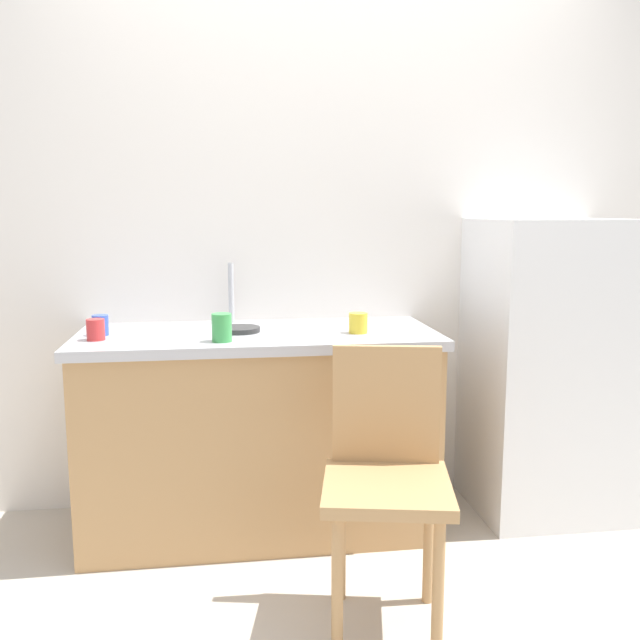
{
  "coord_description": "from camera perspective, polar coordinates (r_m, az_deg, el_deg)",
  "views": [
    {
      "loc": [
        -0.46,
        -2.13,
        1.34
      ],
      "look_at": [
        -0.07,
        0.6,
        0.89
      ],
      "focal_mm": 38.77,
      "sensor_mm": 36.0,
      "label": 1
    }
  ],
  "objects": [
    {
      "name": "hotplate",
      "position": [
        2.83,
        -6.68,
        -0.77
      ],
      "size": [
        0.17,
        0.17,
        0.02
      ],
      "primitive_type": "cylinder",
      "color": "#2D2D2D",
      "rests_on": "countertop"
    },
    {
      "name": "cup_red",
      "position": [
        2.77,
        -18.03,
        -0.76
      ],
      "size": [
        0.07,
        0.07,
        0.08
      ],
      "primitive_type": "cylinder",
      "color": "red",
      "rests_on": "countertop"
    },
    {
      "name": "chair",
      "position": [
        2.29,
        5.51,
        -12.39
      ],
      "size": [
        0.47,
        0.47,
        0.89
      ],
      "rotation": [
        0.0,
        0.0,
        -0.21
      ],
      "color": "tan",
      "rests_on": "ground_plane"
    },
    {
      "name": "cup_blue",
      "position": [
        2.86,
        -17.68,
        -0.42
      ],
      "size": [
        0.06,
        0.06,
        0.08
      ],
      "primitive_type": "cylinder",
      "color": "blue",
      "rests_on": "countertop"
    },
    {
      "name": "back_wall",
      "position": [
        3.17,
        0.18,
        7.72
      ],
      "size": [
        4.8,
        0.1,
        2.52
      ],
      "primitive_type": "cube",
      "color": "white",
      "rests_on": "ground_plane"
    },
    {
      "name": "cabinet_base",
      "position": [
        2.94,
        -5.04,
        -9.46
      ],
      "size": [
        1.41,
        0.6,
        0.8
      ],
      "primitive_type": "cube",
      "color": "tan",
      "rests_on": "ground_plane"
    },
    {
      "name": "countertop",
      "position": [
        2.83,
        -5.15,
        -1.35
      ],
      "size": [
        1.45,
        0.64,
        0.04
      ],
      "primitive_type": "cube",
      "color": "#B7B7BC",
      "rests_on": "cabinet_base"
    },
    {
      "name": "cup_green",
      "position": [
        2.63,
        -8.11,
        -0.62
      ],
      "size": [
        0.08,
        0.08,
        0.11
      ],
      "primitive_type": "cylinder",
      "color": "green",
      "rests_on": "countertop"
    },
    {
      "name": "faucet",
      "position": [
        3.06,
        -7.35,
        2.24
      ],
      "size": [
        0.02,
        0.02,
        0.26
      ],
      "primitive_type": "cylinder",
      "color": "#B7B7BC",
      "rests_on": "countertop"
    },
    {
      "name": "cup_yellow",
      "position": [
        2.79,
        3.17,
        -0.25
      ],
      "size": [
        0.08,
        0.08,
        0.08
      ],
      "primitive_type": "cylinder",
      "color": "yellow",
      "rests_on": "countertop"
    },
    {
      "name": "refrigerator",
      "position": [
        3.21,
        18.28,
        -3.71
      ],
      "size": [
        0.63,
        0.57,
        1.3
      ],
      "primitive_type": "cube",
      "color": "white",
      "rests_on": "ground_plane"
    },
    {
      "name": "ground_plane",
      "position": [
        2.56,
        3.7,
        -22.37
      ],
      "size": [
        8.0,
        8.0,
        0.0
      ],
      "primitive_type": "plane",
      "color": "#BCB2A3"
    }
  ]
}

